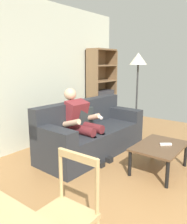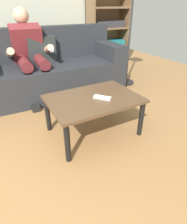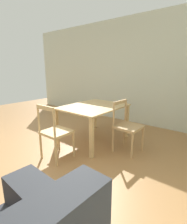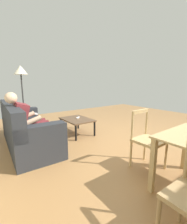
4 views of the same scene
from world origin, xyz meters
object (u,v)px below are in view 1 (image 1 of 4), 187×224
at_px(coffee_table, 160,148).
at_px(bookshelf, 101,95).
at_px(couch, 91,134).
at_px(dining_chair_facing_couch, 65,217).
at_px(tv_remote, 166,144).
at_px(floor_lamp, 138,67).
at_px(person_lounging, 81,122).

relative_size(coffee_table, bookshelf, 0.46).
relative_size(couch, dining_chair_facing_couch, 2.33).
bearing_deg(bookshelf, tv_remote, -123.56).
xyz_separation_m(coffee_table, bookshelf, (1.55, 2.17, 0.44)).
bearing_deg(floor_lamp, dining_chair_facing_couch, -161.79).
bearing_deg(couch, person_lounging, 177.71).
xyz_separation_m(couch, dining_chair_facing_couch, (-2.02, -1.33, 0.11)).
height_order(couch, person_lounging, person_lounging).
relative_size(tv_remote, bookshelf, 0.09).
distance_m(couch, coffee_table, 1.27).
distance_m(person_lounging, tv_remote, 1.40).
relative_size(tv_remote, floor_lamp, 0.09).
xyz_separation_m(dining_chair_facing_couch, floor_lamp, (3.26, 1.07, 1.06)).
bearing_deg(tv_remote, floor_lamp, 3.76).
distance_m(coffee_table, floor_lamp, 1.95).
bearing_deg(couch, floor_lamp, -11.87).
xyz_separation_m(tv_remote, bookshelf, (1.48, 2.24, 0.38)).
bearing_deg(person_lounging, floor_lamp, -10.25).
distance_m(tv_remote, dining_chair_facing_couch, 2.12).
relative_size(couch, person_lounging, 1.82).
distance_m(couch, floor_lamp, 1.72).
height_order(coffee_table, floor_lamp, floor_lamp).
height_order(couch, tv_remote, couch).
bearing_deg(couch, dining_chair_facing_couch, -146.66).
xyz_separation_m(couch, coffee_table, (0.03, -1.27, 0.01)).
xyz_separation_m(couch, person_lounging, (-0.26, 0.01, 0.27)).
bearing_deg(person_lounging, coffee_table, -77.29).
relative_size(couch, floor_lamp, 1.19).
height_order(person_lounging, coffee_table, person_lounging).
bearing_deg(floor_lamp, tv_remote, -136.73).
height_order(couch, dining_chair_facing_couch, couch).
relative_size(couch, tv_remote, 12.58).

